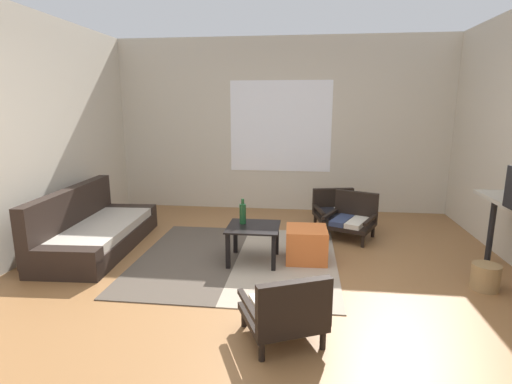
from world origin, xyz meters
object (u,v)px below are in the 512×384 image
coffee_table (253,233)px  glass_bottle (243,213)px  couch (94,231)px  ottoman_orange (306,245)px  armchair_corner (352,217)px  wicker_basket (485,277)px  armchair_by_window (336,210)px  armchair_striped_foreground (285,311)px

coffee_table → glass_bottle: bearing=147.0°
couch → ottoman_orange: bearing=-2.1°
armchair_corner → glass_bottle: glass_bottle is taller
wicker_basket → coffee_table: bearing=169.8°
armchair_by_window → armchair_striped_foreground: 2.89m
wicker_basket → glass_bottle: bearing=168.4°
armchair_striped_foreground → wicker_basket: 2.10m
glass_bottle → wicker_basket: size_ratio=1.11×
coffee_table → ottoman_orange: bearing=9.6°
coffee_table → armchair_by_window: (0.98, 1.37, -0.08)m
armchair_by_window → wicker_basket: bearing=-55.2°
armchair_striped_foreground → ottoman_orange: (0.15, 1.57, -0.06)m
couch → armchair_striped_foreground: (2.35, -1.66, 0.04)m
armchair_by_window → wicker_basket: size_ratio=2.78×
coffee_table → armchair_striped_foreground: 1.53m
glass_bottle → wicker_basket: 2.42m
couch → armchair_striped_foreground: 2.88m
coffee_table → armchair_corner: (1.15, 0.97, -0.06)m
couch → armchair_corner: (3.08, 0.78, 0.05)m
armchair_corner → ottoman_orange: (-0.58, -0.87, -0.08)m
armchair_by_window → couch: bearing=-158.0°
armchair_corner → armchair_striped_foreground: bearing=-106.7°
ottoman_orange → wicker_basket: ottoman_orange is taller
couch → ottoman_orange: couch is taller
armchair_striped_foreground → wicker_basket: bearing=30.9°
armchair_striped_foreground → glass_bottle: glass_bottle is taller
armchair_by_window → ottoman_orange: bearing=-108.1°
couch → armchair_by_window: 3.15m
armchair_by_window → glass_bottle: (-1.11, -1.28, 0.28)m
armchair_by_window → armchair_striped_foreground: bearing=-101.3°
couch → armchair_by_window: couch is taller
armchair_by_window → glass_bottle: 1.72m
armchair_striped_foreground → armchair_corner: armchair_corner is taller
armchair_by_window → glass_bottle: size_ratio=2.50×
coffee_table → wicker_basket: 2.26m
armchair_striped_foreground → ottoman_orange: bearing=84.5°
couch → wicker_basket: 4.19m
armchair_by_window → ottoman_orange: 1.34m
glass_bottle → wicker_basket: bearing=-11.6°
wicker_basket → armchair_striped_foreground: bearing=-149.1°
armchair_corner → wicker_basket: (1.06, -1.37, -0.15)m
couch → armchair_by_window: (2.92, 1.18, 0.03)m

